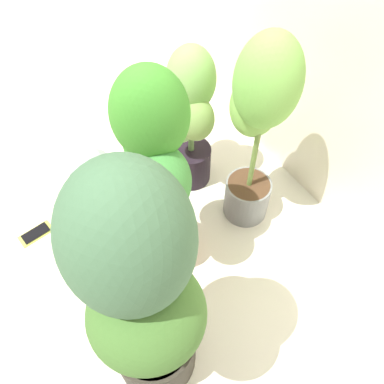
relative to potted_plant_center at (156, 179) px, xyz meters
The scene contains 7 objects.
ground_plane 0.50m from the potted_plant_center, 75.91° to the right, with size 8.00×8.00×0.00m, color silver.
potted_plant_center is the anchor object (origin of this frame).
potted_plant_back_left 0.45m from the potted_plant_center, 134.00° to the left, with size 0.37×0.28×0.71m.
potted_plant_front_right 0.43m from the potted_plant_center, 32.13° to the right, with size 0.47×0.38×1.01m.
potted_plant_back_center 0.43m from the potted_plant_center, 92.55° to the left, with size 0.34×0.31×0.88m.
cell_phone 0.75m from the potted_plant_center, 131.03° to the right, with size 0.09×0.15×0.01m.
floor_fan 0.50m from the potted_plant_center, 163.23° to the right, with size 0.26×0.26×0.32m.
Camera 1 is at (0.73, -0.22, 1.46)m, focal length 36.33 mm.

